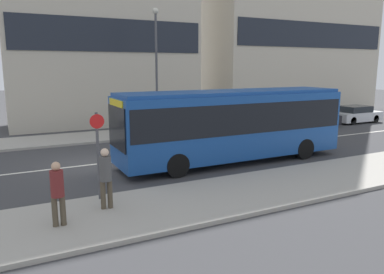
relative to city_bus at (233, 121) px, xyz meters
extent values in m
plane|color=#3A3A3D|center=(-5.59, 2.32, -1.85)|extent=(120.00, 120.00, 0.00)
cube|color=#A39E93|center=(-5.59, -3.93, -1.79)|extent=(44.00, 3.50, 0.13)
cube|color=#A39E93|center=(-5.59, 8.57, -1.79)|extent=(44.00, 3.50, 0.13)
cube|color=silver|center=(-5.59, 2.32, -1.85)|extent=(41.80, 0.16, 0.01)
cube|color=#1E232D|center=(-2.07, 11.79, 4.50)|extent=(13.10, 0.08, 2.20)
cube|color=#1E232D|center=(16.38, 11.79, 5.18)|extent=(16.68, 0.08, 2.20)
cube|color=#194793|center=(0.01, 0.00, -0.16)|extent=(10.53, 2.47, 2.76)
cube|color=black|center=(0.01, 0.00, 0.26)|extent=(10.32, 2.50, 1.27)
cube|color=#194793|center=(0.01, 0.00, 1.29)|extent=(10.38, 2.27, 0.14)
cube|color=black|center=(-5.28, 0.00, 0.09)|extent=(0.05, 2.17, 1.66)
cube|color=yellow|center=(-5.28, 0.00, 1.01)|extent=(0.04, 1.73, 0.32)
cylinder|color=black|center=(-3.26, -1.12, -1.37)|extent=(0.96, 0.28, 0.96)
cylinder|color=black|center=(-3.26, 1.12, -1.37)|extent=(0.96, 0.28, 0.96)
cylinder|color=black|center=(3.28, -1.12, -1.37)|extent=(0.96, 0.28, 0.96)
cylinder|color=black|center=(3.28, 1.12, -1.37)|extent=(0.96, 0.28, 0.96)
cube|color=black|center=(10.26, 5.66, -1.36)|extent=(4.14, 1.89, 0.68)
cube|color=#21262B|center=(10.14, 5.66, -0.72)|extent=(2.28, 1.66, 0.60)
cylinder|color=black|center=(11.55, 4.80, -1.55)|extent=(0.60, 0.18, 0.60)
cylinder|color=black|center=(11.55, 6.51, -1.55)|extent=(0.60, 0.18, 0.60)
cylinder|color=black|center=(8.98, 4.80, -1.55)|extent=(0.60, 0.18, 0.60)
cylinder|color=black|center=(8.98, 6.51, -1.55)|extent=(0.60, 0.18, 0.60)
cube|color=silver|center=(15.16, 5.92, -1.36)|extent=(4.02, 1.83, 0.68)
cube|color=#21262B|center=(15.04, 5.92, -0.79)|extent=(2.21, 1.61, 0.46)
cylinder|color=black|center=(16.41, 5.09, -1.55)|extent=(0.60, 0.18, 0.60)
cylinder|color=black|center=(16.41, 6.74, -1.55)|extent=(0.60, 0.18, 0.60)
cylinder|color=black|center=(13.91, 5.09, -1.55)|extent=(0.60, 0.18, 0.60)
cylinder|color=black|center=(13.91, 6.74, -1.55)|extent=(0.60, 0.18, 0.60)
cylinder|color=#4C4233|center=(-7.94, -4.10, -1.32)|extent=(0.15, 0.15, 0.81)
cylinder|color=#4C4233|center=(-8.14, -4.09, -1.32)|extent=(0.15, 0.15, 0.81)
cylinder|color=maroon|center=(-8.04, -4.09, -0.57)|extent=(0.34, 0.34, 0.70)
sphere|color=tan|center=(-8.04, -4.09, -0.10)|extent=(0.23, 0.23, 0.23)
cylinder|color=#4C4233|center=(-6.51, -3.44, -1.30)|extent=(0.15, 0.15, 0.84)
cylinder|color=#4C4233|center=(-6.71, -3.43, -1.30)|extent=(0.15, 0.15, 0.84)
cylinder|color=#4C4C4C|center=(-6.61, -3.43, -0.51)|extent=(0.34, 0.34, 0.73)
sphere|color=beige|center=(-6.61, -3.43, -0.03)|extent=(0.24, 0.24, 0.24)
cylinder|color=#4C4C51|center=(-6.60, -2.54, -0.34)|extent=(0.09, 0.09, 2.76)
cylinder|color=red|center=(-6.60, -2.60, 0.77)|extent=(0.44, 0.03, 0.44)
cylinder|color=#4C4C51|center=(-0.55, 7.71, 1.91)|extent=(0.14, 0.14, 7.27)
sphere|color=silver|center=(-0.55, 7.71, 5.65)|extent=(0.36, 0.36, 0.36)
camera|label=1|loc=(-9.13, -13.92, 2.40)|focal=35.00mm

